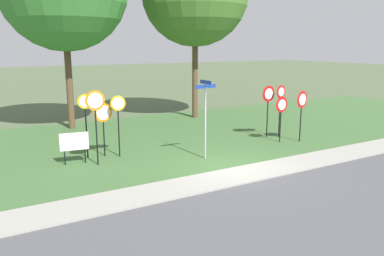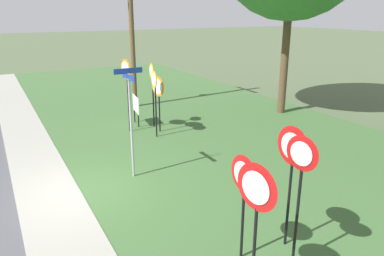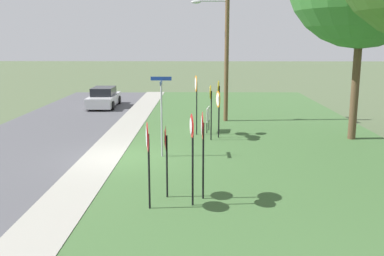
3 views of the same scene
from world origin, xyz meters
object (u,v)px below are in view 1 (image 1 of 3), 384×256
at_px(stop_sign_near_right, 103,118).
at_px(street_name_post, 205,113).
at_px(yield_sign_near_left, 281,99).
at_px(yield_sign_far_right, 302,104).
at_px(stop_sign_near_left, 96,111).
at_px(yield_sign_far_left, 282,109).
at_px(stop_sign_far_center, 86,113).
at_px(notice_board, 74,143).
at_px(stop_sign_far_left, 118,113).
at_px(yield_sign_near_right, 268,99).

xyz_separation_m(stop_sign_near_right, street_name_post, (3.47, -2.40, 0.26)).
relative_size(yield_sign_near_left, yield_sign_far_right, 1.07).
xyz_separation_m(yield_sign_near_left, street_name_post, (-5.25, -1.29, -0.06)).
bearing_deg(street_name_post, stop_sign_near_left, 161.98).
distance_m(yield_sign_far_left, street_name_post, 4.64).
relative_size(stop_sign_far_center, notice_board, 2.14).
bearing_deg(yield_sign_far_left, stop_sign_far_left, 166.30).
distance_m(stop_sign_far_left, notice_board, 2.12).
bearing_deg(yield_sign_near_left, notice_board, 166.84).
distance_m(yield_sign_near_left, yield_sign_near_right, 0.61).
bearing_deg(yield_sign_near_right, stop_sign_near_right, 171.62).
distance_m(yield_sign_near_right, yield_sign_far_left, 1.13).
bearing_deg(notice_board, stop_sign_far_center, 46.85).
bearing_deg(yield_sign_near_right, stop_sign_far_center, 171.73).
distance_m(stop_sign_far_left, street_name_post, 3.58).
height_order(stop_sign_near_left, stop_sign_near_right, stop_sign_near_left).
bearing_deg(yield_sign_far_right, notice_board, 159.25).
xyz_separation_m(yield_sign_far_left, street_name_post, (-4.60, -0.51, 0.27)).
relative_size(stop_sign_near_right, stop_sign_far_center, 0.85).
bearing_deg(street_name_post, yield_sign_near_left, 13.93).
height_order(stop_sign_far_center, yield_sign_near_left, stop_sign_far_center).
bearing_deg(yield_sign_far_right, yield_sign_near_left, 91.11).
xyz_separation_m(stop_sign_near_left, yield_sign_near_right, (8.80, 0.24, -0.18)).
bearing_deg(stop_sign_far_center, yield_sign_near_right, 3.43).
height_order(stop_sign_near_left, yield_sign_far_right, stop_sign_near_left).
relative_size(stop_sign_near_right, stop_sign_far_left, 0.88).
height_order(stop_sign_near_right, yield_sign_near_right, yield_sign_near_right).
bearing_deg(yield_sign_far_left, yield_sign_near_right, 82.03).
height_order(stop_sign_near_left, stop_sign_far_center, stop_sign_near_left).
height_order(stop_sign_near_left, notice_board, stop_sign_near_left).
xyz_separation_m(stop_sign_far_center, notice_board, (-0.64, -0.51, -1.06)).
relative_size(yield_sign_near_left, yield_sign_far_left, 1.20).
distance_m(stop_sign_far_center, notice_board, 1.34).
bearing_deg(stop_sign_far_center, yield_sign_near_left, 1.96).
bearing_deg(yield_sign_near_left, yield_sign_near_right, 141.67).
bearing_deg(yield_sign_far_left, stop_sign_near_right, 164.50).
bearing_deg(yield_sign_far_right, stop_sign_near_left, 161.99).
relative_size(stop_sign_near_right, yield_sign_near_right, 0.86).
distance_m(stop_sign_far_center, yield_sign_near_left, 9.49).
relative_size(yield_sign_near_left, yield_sign_near_right, 1.01).
bearing_deg(street_name_post, yield_sign_far_left, 6.48).
bearing_deg(yield_sign_near_right, street_name_post, -164.11).
bearing_deg(yield_sign_near_right, stop_sign_near_left, 178.89).
distance_m(yield_sign_far_right, notice_board, 10.53).
xyz_separation_m(stop_sign_near_right, stop_sign_far_left, (0.52, -0.37, 0.20)).
bearing_deg(yield_sign_near_left, yield_sign_far_left, -139.04).
bearing_deg(street_name_post, stop_sign_far_left, 145.65).
bearing_deg(yield_sign_near_left, yield_sign_far_right, -87.78).
distance_m(stop_sign_near_left, yield_sign_far_right, 9.67).
height_order(stop_sign_near_left, street_name_post, street_name_post).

